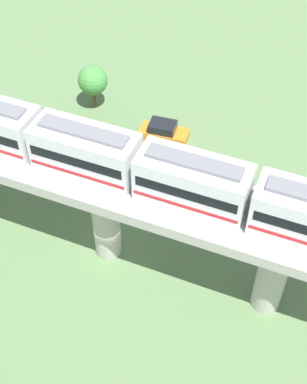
# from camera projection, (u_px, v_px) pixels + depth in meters

# --- Properties ---
(ground_plane) EXTENTS (120.00, 120.00, 0.00)m
(ground_plane) POSITION_uv_depth(u_px,v_px,m) (109.00, 250.00, 39.57)
(ground_plane) COLOR #5B7A4C
(viaduct) EXTENTS (5.20, 35.80, 7.86)m
(viaduct) POSITION_uv_depth(u_px,v_px,m) (103.00, 192.00, 35.12)
(viaduct) COLOR #B7B2AA
(viaduct) RESTS_ON ground
(train) EXTENTS (2.64, 27.45, 3.24)m
(train) POSITION_uv_depth(u_px,v_px,m) (137.00, 166.00, 32.09)
(train) COLOR silver
(train) RESTS_ON viaduct
(parked_car_blue) EXTENTS (2.77, 4.51, 1.76)m
(parked_car_blue) POSITION_uv_depth(u_px,v_px,m) (223.00, 197.00, 42.20)
(parked_car_blue) COLOR #284CB7
(parked_car_blue) RESTS_ON ground
(parked_car_black) EXTENTS (1.81, 4.21, 1.76)m
(parked_car_black) POSITION_uv_depth(u_px,v_px,m) (85.00, 135.00, 47.27)
(parked_car_black) COLOR black
(parked_car_black) RESTS_ON ground
(parked_car_orange) EXTENTS (2.22, 4.36, 1.76)m
(parked_car_orange) POSITION_uv_depth(u_px,v_px,m) (164.00, 133.00, 47.50)
(parked_car_orange) COLOR orange
(parked_car_orange) RESTS_ON ground
(tree_mid_lot) EXTENTS (2.73, 2.73, 4.38)m
(tree_mid_lot) POSITION_uv_depth(u_px,v_px,m) (93.00, 81.00, 49.04)
(tree_mid_lot) COLOR brown
(tree_mid_lot) RESTS_ON ground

